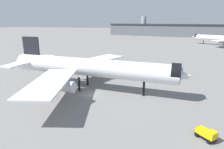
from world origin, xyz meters
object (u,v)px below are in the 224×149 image
object	(u,v)px
airliner_far_taxiway	(222,38)
service_truck_front	(179,72)
airliner_near_gate	(89,68)
traffic_cone_near_nose	(118,65)
baggage_tug_wing	(207,134)

from	to	relation	value
airliner_far_taxiway	service_truck_front	bearing A→B (deg)	95.68
airliner_near_gate	airliner_far_taxiway	distance (m)	137.36
traffic_cone_near_nose	baggage_tug_wing	bearing A→B (deg)	-58.89
airliner_near_gate	traffic_cone_near_nose	bearing A→B (deg)	92.54
airliner_near_gate	airliner_far_taxiway	xyz separation A→B (m)	(59.36, 123.87, -0.85)
airliner_far_taxiway	traffic_cone_near_nose	world-z (taller)	airliner_far_taxiway
airliner_near_gate	traffic_cone_near_nose	xyz separation A→B (m)	(-0.40, 31.71, -6.11)
service_truck_front	traffic_cone_near_nose	world-z (taller)	service_truck_front
airliner_near_gate	service_truck_front	size ratio (longest dim) A/B	9.64
baggage_tug_wing	traffic_cone_near_nose	bearing A→B (deg)	163.95
service_truck_front	airliner_far_taxiway	bearing A→B (deg)	158.39
service_truck_front	traffic_cone_near_nose	size ratio (longest dim) A/B	10.09
airliner_near_gate	baggage_tug_wing	world-z (taller)	airliner_near_gate
airliner_near_gate	service_truck_front	xyz separation A→B (m)	(25.07, 21.38, -4.80)
baggage_tug_wing	traffic_cone_near_nose	distance (m)	56.31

